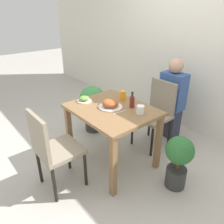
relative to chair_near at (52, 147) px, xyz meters
The scene contains 15 objects.
ground_plane 0.91m from the chair_near, 86.62° to the left, with size 16.00×16.00×0.00m, color #B7B2A8.
wall_back 2.37m from the chair_near, 88.88° to the left, with size 8.00×0.05×2.60m.
dining_table 0.75m from the chair_near, 86.62° to the left, with size 0.96×0.79×0.75m.
chair_near is the anchor object (origin of this frame).
chair_far 1.47m from the chair_near, 85.89° to the left, with size 0.42×0.42×0.91m.
food_plate 0.79m from the chair_near, 88.82° to the left, with size 0.27×0.27×0.09m.
side_plate 0.73m from the chair_near, 117.96° to the left, with size 0.18×0.18×0.07m.
drink_cup 0.99m from the chair_near, 68.56° to the left, with size 0.08×0.08×0.09m.
juice_glass 1.04m from the chair_near, 93.08° to the left, with size 0.07×0.07×0.12m.
sauce_bottle 0.99m from the chair_near, 79.60° to the left, with size 0.06×0.06×0.19m.
fork_utensil 0.79m from the chair_near, 101.58° to the left, with size 0.03×0.17×0.00m.
spoon_utensil 0.80m from the chair_near, 76.18° to the left, with size 0.02×0.18×0.00m.
potted_plant_left 1.27m from the chair_near, 126.49° to the left, with size 0.39×0.39×0.73m.
potted_plant_right 1.30m from the chair_near, 51.12° to the left, with size 0.29×0.29×0.61m.
person_figure 1.82m from the chair_near, 86.99° to the left, with size 0.34×0.22×1.17m.
Camera 1 is at (1.73, -1.43, 1.79)m, focal length 35.00 mm.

